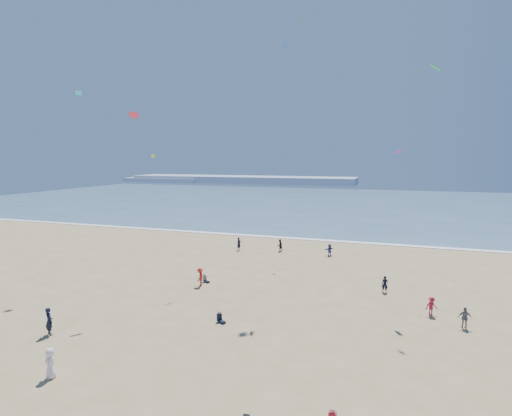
% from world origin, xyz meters
% --- Properties ---
extents(ocean, '(220.00, 100.00, 0.06)m').
position_xyz_m(ocean, '(0.00, 95.00, 0.03)').
color(ocean, '#476B84').
rests_on(ocean, ground).
extents(surf_line, '(220.00, 1.20, 0.08)m').
position_xyz_m(surf_line, '(0.00, 45.00, 0.04)').
color(surf_line, white).
rests_on(surf_line, ground).
extents(headland_far, '(110.00, 20.00, 3.20)m').
position_xyz_m(headland_far, '(-60.00, 170.00, 1.60)').
color(headland_far, '#7A8EA8').
rests_on(headland_far, ground).
extents(headland_near, '(40.00, 14.00, 2.00)m').
position_xyz_m(headland_near, '(-100.00, 165.00, 1.00)').
color(headland_near, '#7A8EA8').
rests_on(headland_near, ground).
extents(standing_flyers, '(34.25, 40.97, 1.95)m').
position_xyz_m(standing_flyers, '(1.33, 16.23, 0.83)').
color(standing_flyers, slate).
rests_on(standing_flyers, ground).
extents(seated_group, '(15.71, 30.06, 0.84)m').
position_xyz_m(seated_group, '(0.87, 5.48, 0.42)').
color(seated_group, silver).
rests_on(seated_group, ground).
extents(kites_aloft, '(43.81, 42.38, 28.84)m').
position_xyz_m(kites_aloft, '(11.05, 13.06, 14.29)').
color(kites_aloft, '#79268D').
rests_on(kites_aloft, ground).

